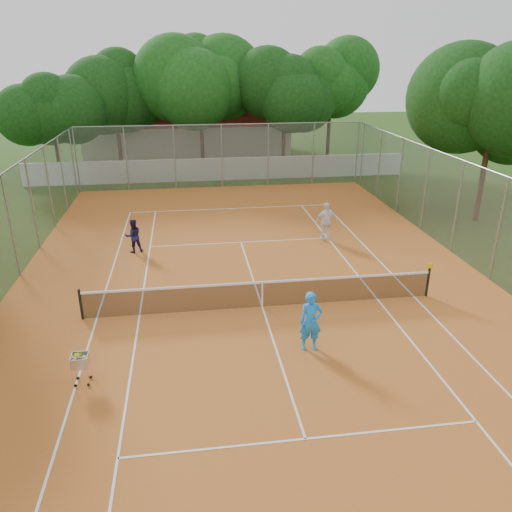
{
  "coord_description": "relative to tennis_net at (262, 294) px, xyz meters",
  "views": [
    {
      "loc": [
        -2.35,
        -14.99,
        8.03
      ],
      "look_at": [
        0.0,
        1.5,
        1.3
      ],
      "focal_mm": 35.0,
      "sensor_mm": 36.0,
      "label": 1
    }
  ],
  "objects": [
    {
      "name": "court_pad",
      "position": [
        0.0,
        0.0,
        -0.5
      ],
      "size": [
        18.0,
        34.0,
        0.02
      ],
      "primitive_type": "cube",
      "color": "#BC6524",
      "rests_on": "ground"
    },
    {
      "name": "tropical_trees",
      "position": [
        0.0,
        22.0,
        4.49
      ],
      "size": [
        29.0,
        19.0,
        10.0
      ],
      "primitive_type": "cube",
      "color": "black",
      "rests_on": "ground"
    },
    {
      "name": "clubhouse",
      "position": [
        -2.0,
        29.0,
        1.69
      ],
      "size": [
        16.4,
        9.0,
        4.4
      ],
      "primitive_type": "cube",
      "color": "beige",
      "rests_on": "ground"
    },
    {
      "name": "boundary_wall",
      "position": [
        0.0,
        19.0,
        0.24
      ],
      "size": [
        26.0,
        0.3,
        1.5
      ],
      "primitive_type": "cube",
      "color": "white",
      "rests_on": "ground"
    },
    {
      "name": "court_lines",
      "position": [
        0.0,
        0.0,
        -0.49
      ],
      "size": [
        10.98,
        23.78,
        0.01
      ],
      "primitive_type": "cube",
      "color": "white",
      "rests_on": "court_pad"
    },
    {
      "name": "ground",
      "position": [
        0.0,
        0.0,
        -0.51
      ],
      "size": [
        120.0,
        120.0,
        0.0
      ],
      "primitive_type": "plane",
      "color": "#1E3B10",
      "rests_on": "ground"
    },
    {
      "name": "player_far_right",
      "position": [
        3.93,
        6.15,
        0.41
      ],
      "size": [
        1.08,
        0.5,
        1.8
      ],
      "primitive_type": "imported",
      "rotation": [
        0.0,
        0.0,
        3.2
      ],
      "color": "white",
      "rests_on": "court_pad"
    },
    {
      "name": "ball_hopper",
      "position": [
        -5.31,
        -3.56,
        -0.03
      ],
      "size": [
        0.49,
        0.49,
        0.92
      ],
      "primitive_type": "cube",
      "rotation": [
        0.0,
        0.0,
        -0.1
      ],
      "color": "silver",
      "rests_on": "court_pad"
    },
    {
      "name": "perimeter_fence",
      "position": [
        0.0,
        0.0,
        1.49
      ],
      "size": [
        18.0,
        34.0,
        4.0
      ],
      "primitive_type": "cube",
      "color": "slate",
      "rests_on": "ground"
    },
    {
      "name": "player_near",
      "position": [
        0.98,
        -2.78,
        0.41
      ],
      "size": [
        0.67,
        0.45,
        1.8
      ],
      "primitive_type": "imported",
      "rotation": [
        0.0,
        0.0,
        -0.03
      ],
      "color": "#1C86EE",
      "rests_on": "court_pad"
    },
    {
      "name": "player_far_left",
      "position": [
        -4.74,
        5.88,
        0.25
      ],
      "size": [
        0.86,
        0.76,
        1.48
      ],
      "primitive_type": "imported",
      "rotation": [
        0.0,
        0.0,
        3.46
      ],
      "color": "#1B1746",
      "rests_on": "court_pad"
    },
    {
      "name": "tennis_net",
      "position": [
        0.0,
        0.0,
        0.0
      ],
      "size": [
        11.88,
        0.1,
        0.98
      ],
      "primitive_type": "cube",
      "color": "black",
      "rests_on": "court_pad"
    }
  ]
}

